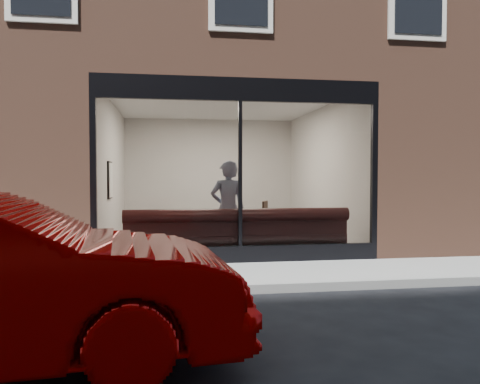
{
  "coord_description": "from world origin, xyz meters",
  "views": [
    {
      "loc": [
        -1.22,
        -5.94,
        1.52
      ],
      "look_at": [
        0.05,
        2.4,
        1.22
      ],
      "focal_mm": 35.0,
      "sensor_mm": 36.0,
      "label": 1
    }
  ],
  "objects": [
    {
      "name": "cafe_wall_back",
      "position": [
        0.0,
        7.99,
        1.6
      ],
      "size": [
        5.0,
        0.0,
        5.0
      ],
      "primitive_type": "plane",
      "rotation": [
        1.57,
        0.0,
        0.0
      ],
      "color": "silver",
      "rests_on": "ground"
    },
    {
      "name": "ground",
      "position": [
        0.0,
        0.0,
        0.0
      ],
      "size": [
        120.0,
        120.0,
        0.0
      ],
      "primitive_type": "plane",
      "color": "black",
      "rests_on": "ground"
    },
    {
      "name": "storefront_header",
      "position": [
        0.0,
        2.05,
        3.0
      ],
      "size": [
        5.0,
        0.1,
        0.4
      ],
      "primitive_type": "cube",
      "color": "black",
      "rests_on": "host_building_upper"
    },
    {
      "name": "storefront_glass",
      "position": [
        0.0,
        2.02,
        1.55
      ],
      "size": [
        4.8,
        0.0,
        4.8
      ],
      "primitive_type": "plane",
      "rotation": [
        1.57,
        0.0,
        0.0
      ],
      "color": "white",
      "rests_on": "storefront_kick"
    },
    {
      "name": "banquette",
      "position": [
        0.0,
        2.45,
        0.23
      ],
      "size": [
        4.0,
        0.55,
        0.45
      ],
      "primitive_type": "cube",
      "color": "#3B1615",
      "rests_on": "cafe_floor"
    },
    {
      "name": "cafe_table_right",
      "position": [
        1.01,
        3.5,
        0.74
      ],
      "size": [
        0.72,
        0.72,
        0.04
      ],
      "primitive_type": "cube",
      "rotation": [
        0.0,
        0.0,
        -0.3
      ],
      "color": "black",
      "rests_on": "cafe_floor"
    },
    {
      "name": "cafe_chair_right",
      "position": [
        0.74,
        4.42,
        0.24
      ],
      "size": [
        0.53,
        0.53,
        0.04
      ],
      "primitive_type": "cube",
      "rotation": [
        0.0,
        0.0,
        2.71
      ],
      "color": "black",
      "rests_on": "cafe_floor"
    },
    {
      "name": "host_building_pier_left",
      "position": [
        -3.75,
        8.0,
        1.6
      ],
      "size": [
        2.5,
        12.0,
        3.2
      ],
      "primitive_type": "cube",
      "color": "brown",
      "rests_on": "ground"
    },
    {
      "name": "cafe_ceiling",
      "position": [
        0.0,
        5.0,
        3.19
      ],
      "size": [
        6.0,
        6.0,
        0.0
      ],
      "primitive_type": "plane",
      "rotation": [
        3.14,
        0.0,
        0.0
      ],
      "color": "white",
      "rests_on": "host_building_upper"
    },
    {
      "name": "host_building_pier_right",
      "position": [
        3.75,
        8.0,
        1.6
      ],
      "size": [
        2.5,
        12.0,
        3.2
      ],
      "primitive_type": "cube",
      "color": "brown",
      "rests_on": "ground"
    },
    {
      "name": "cafe_wall_left",
      "position": [
        -2.49,
        5.0,
        1.6
      ],
      "size": [
        0.0,
        6.0,
        6.0
      ],
      "primitive_type": "plane",
      "rotation": [
        1.57,
        0.0,
        1.57
      ],
      "color": "silver",
      "rests_on": "ground"
    },
    {
      "name": "person",
      "position": [
        -0.13,
        2.74,
        0.9
      ],
      "size": [
        0.68,
        0.46,
        1.8
      ],
      "primitive_type": "imported",
      "rotation": [
        0.0,
        0.0,
        3.19
      ],
      "color": "#8A96B3",
      "rests_on": "cafe_floor"
    },
    {
      "name": "sidewalk_near",
      "position": [
        0.0,
        1.0,
        0.01
      ],
      "size": [
        40.0,
        2.0,
        0.01
      ],
      "primitive_type": "cube",
      "color": "gray",
      "rests_on": "ground"
    },
    {
      "name": "cafe_table_left",
      "position": [
        -1.25,
        3.55,
        0.74
      ],
      "size": [
        0.71,
        0.71,
        0.04
      ],
      "primitive_type": "cube",
      "rotation": [
        0.0,
        0.0,
        -0.19
      ],
      "color": "black",
      "rests_on": "cafe_floor"
    },
    {
      "name": "wall_poster",
      "position": [
        -2.45,
        4.37,
        1.42
      ],
      "size": [
        0.02,
        0.55,
        0.74
      ],
      "primitive_type": "cube",
      "color": "white",
      "rests_on": "cafe_wall_left"
    },
    {
      "name": "kerb_near",
      "position": [
        0.0,
        -0.05,
        0.06
      ],
      "size": [
        40.0,
        0.1,
        0.12
      ],
      "primitive_type": "cube",
      "color": "gray",
      "rests_on": "ground"
    },
    {
      "name": "host_building_backfill",
      "position": [
        0.0,
        11.0,
        1.6
      ],
      "size": [
        5.0,
        6.0,
        3.2
      ],
      "primitive_type": "cube",
      "color": "brown",
      "rests_on": "ground"
    },
    {
      "name": "storefront_mullion",
      "position": [
        0.0,
        2.05,
        1.55
      ],
      "size": [
        0.06,
        0.1,
        2.5
      ],
      "primitive_type": "cube",
      "color": "black",
      "rests_on": "storefront_kick"
    },
    {
      "name": "cafe_wall_right",
      "position": [
        2.49,
        5.0,
        1.6
      ],
      "size": [
        0.0,
        6.0,
        6.0
      ],
      "primitive_type": "plane",
      "rotation": [
        1.57,
        0.0,
        -1.57
      ],
      "color": "silver",
      "rests_on": "ground"
    },
    {
      "name": "cafe_floor",
      "position": [
        0.0,
        5.0,
        0.02
      ],
      "size": [
        6.0,
        6.0,
        0.0
      ],
      "primitive_type": "plane",
      "color": "#2D2D30",
      "rests_on": "ground"
    },
    {
      "name": "storefront_kick",
      "position": [
        0.0,
        2.05,
        0.15
      ],
      "size": [
        5.0,
        0.1,
        0.3
      ],
      "primitive_type": "cube",
      "color": "black",
      "rests_on": "ground"
    }
  ]
}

